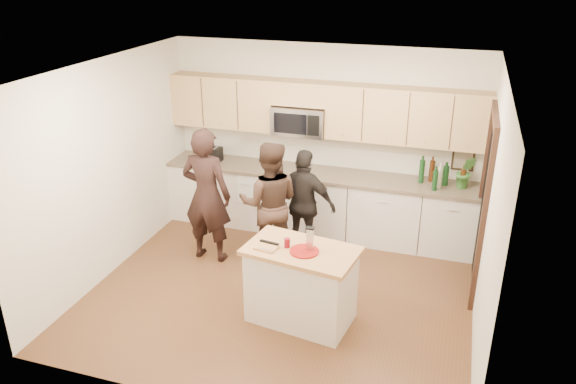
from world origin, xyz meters
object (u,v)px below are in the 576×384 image
(woman_left, at_px, (207,195))
(woman_right, at_px, (304,204))
(toaster, at_px, (212,154))
(island, at_px, (301,284))
(woman_center, at_px, (270,203))

(woman_left, distance_m, woman_right, 1.29)
(toaster, xyz_separation_m, woman_right, (1.65, -0.69, -0.29))
(island, bearing_deg, toaster, 142.12)
(woman_left, height_order, woman_right, woman_left)
(toaster, relative_size, woman_right, 0.20)
(island, relative_size, woman_right, 0.86)
(woman_center, bearing_deg, toaster, -52.44)
(island, height_order, woman_center, woman_center)
(toaster, bearing_deg, woman_left, -68.56)
(island, xyz_separation_m, woman_center, (-0.77, 1.16, 0.38))
(toaster, distance_m, woman_right, 1.81)
(woman_center, bearing_deg, woman_left, -2.27)
(woman_left, bearing_deg, island, 149.06)
(woman_left, xyz_separation_m, woman_right, (1.19, 0.47, -0.16))
(woman_left, distance_m, woman_center, 0.83)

